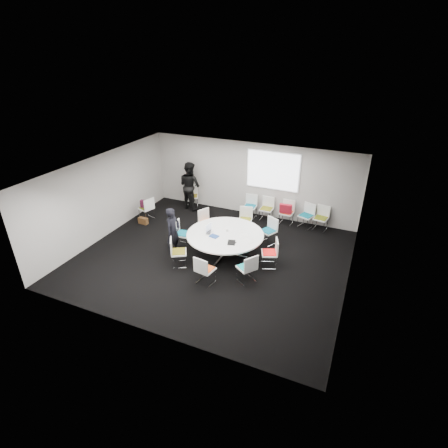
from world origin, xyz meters
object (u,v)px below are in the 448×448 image
at_px(chair_ring_c, 245,224).
at_px(chair_ring_f, 179,257).
at_px(conference_table, 225,239).
at_px(chair_back_c, 286,217).
at_px(chair_back_d, 306,220).
at_px(maroon_bag, 146,204).
at_px(chair_ring_d, 207,227).
at_px(chair_back_e, 320,223).
at_px(person_back, 190,186).
at_px(person_main, 173,232).
at_px(chair_ring_b, 268,236).
at_px(laptop, 210,232).
at_px(chair_ring_g, 205,275).
at_px(chair_ring_a, 269,258).
at_px(cup, 227,230).
at_px(chair_ring_e, 183,238).
at_px(brown_bag, 143,221).
at_px(chair_spare_left, 147,212).
at_px(chair_back_a, 250,211).
at_px(chair_back_b, 266,213).
at_px(chair_person_back, 192,200).
at_px(chair_ring_h, 247,273).

xyz_separation_m(chair_ring_c, chair_ring_f, (-1.07, -2.79, 0.00)).
distance_m(conference_table, chair_back_c, 3.12).
relative_size(chair_back_d, maroon_bag, 2.20).
relative_size(chair_ring_d, chair_back_e, 1.00).
bearing_deg(maroon_bag, person_back, 56.51).
height_order(chair_ring_f, person_main, person_main).
relative_size(chair_ring_b, laptop, 2.64).
bearing_deg(chair_ring_g, chair_ring_a, 57.64).
bearing_deg(cup, person_back, 136.50).
height_order(chair_ring_e, brown_bag, chair_ring_e).
bearing_deg(person_main, chair_spare_left, 55.35).
height_order(chair_ring_a, chair_back_a, same).
distance_m(chair_spare_left, laptop, 3.50).
distance_m(chair_back_c, brown_bag, 5.29).
height_order(chair_ring_d, chair_back_d, same).
bearing_deg(chair_back_b, chair_ring_a, 110.45).
bearing_deg(chair_back_a, brown_bag, 29.09).
height_order(chair_ring_f, person_back, person_back).
bearing_deg(chair_back_e, chair_person_back, 9.74).
bearing_deg(maroon_bag, chair_person_back, 59.25).
xyz_separation_m(conference_table, person_back, (-2.68, 2.71, 0.40)).
bearing_deg(chair_back_e, chair_back_b, 9.87).
distance_m(chair_spare_left, brown_bag, 0.43).
height_order(chair_ring_h, chair_back_d, same).
bearing_deg(brown_bag, person_back, 64.52).
bearing_deg(chair_ring_c, chair_ring_d, 20.74).
xyz_separation_m(chair_ring_f, chair_ring_h, (2.14, 0.04, 0.00)).
bearing_deg(chair_ring_f, brown_bag, -155.45).
distance_m(chair_ring_a, chair_ring_f, 2.70).
bearing_deg(person_main, chair_back_a, -16.95).
xyz_separation_m(chair_person_back, cup, (2.68, -2.70, 0.50)).
bearing_deg(chair_back_d, chair_ring_c, 52.93).
relative_size(chair_ring_c, chair_spare_left, 1.00).
height_order(chair_ring_d, chair_person_back, same).
xyz_separation_m(chair_back_d, chair_back_e, (0.52, 0.00, 0.00)).
relative_size(chair_ring_f, chair_ring_h, 1.00).
distance_m(chair_ring_a, person_main, 3.04).
xyz_separation_m(chair_ring_d, chair_back_d, (3.05, 1.88, 0.00)).
relative_size(conference_table, chair_back_c, 2.70).
relative_size(chair_ring_d, person_main, 0.56).
xyz_separation_m(chair_ring_e, maroon_bag, (-2.24, 1.22, 0.34)).
height_order(chair_back_c, maroon_bag, chair_back_c).
height_order(chair_ring_a, chair_back_b, same).
bearing_deg(brown_bag, chair_ring_d, 5.80).
relative_size(chair_ring_g, chair_back_e, 1.00).
distance_m(chair_ring_h, chair_person_back, 5.48).
relative_size(chair_back_e, laptop, 2.64).
distance_m(chair_ring_e, laptop, 1.12).
height_order(chair_ring_f, chair_spare_left, same).
distance_m(chair_ring_c, maroon_bag, 3.81).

